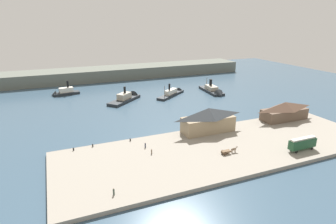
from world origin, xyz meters
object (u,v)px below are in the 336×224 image
at_px(ferry_shed_central_terminal, 284,111).
at_px(pedestrian_near_cart, 145,145).
at_px(pedestrian_by_tram, 114,192).
at_px(mooring_post_center_east, 73,149).
at_px(pedestrian_walking_west, 152,152).
at_px(ferry_outer_harbor, 173,93).
at_px(ferry_mid_harbor, 128,98).
at_px(mooring_post_center_west, 93,145).
at_px(ferry_shed_west_terminal, 208,120).
at_px(ferry_departing_north, 64,93).
at_px(street_tram, 302,143).
at_px(horse_cart, 229,151).
at_px(ferry_moored_west, 214,91).
at_px(mooring_post_east, 130,140).

bearing_deg(ferry_shed_central_terminal, pedestrian_near_cart, -176.76).
relative_size(pedestrian_by_tram, mooring_post_center_east, 1.99).
xyz_separation_m(ferry_shed_central_terminal, pedestrian_walking_west, (-62.21, -8.57, -3.12)).
distance_m(ferry_shed_central_terminal, ferry_outer_harbor, 64.47).
distance_m(pedestrian_near_cart, ferry_mid_harbor, 63.41).
xyz_separation_m(pedestrian_by_tram, ferry_outer_harbor, (53.21, 85.04, -0.87)).
bearing_deg(mooring_post_center_west, ferry_shed_west_terminal, -4.31).
bearing_deg(pedestrian_by_tram, pedestrian_near_cart, 55.23).
xyz_separation_m(ferry_shed_central_terminal, ferry_departing_north, (-83.29, 82.98, -3.59)).
xyz_separation_m(street_tram, horse_cart, (-23.02, 7.28, -1.61)).
distance_m(pedestrian_walking_west, ferry_departing_north, 93.95).
distance_m(ferry_mid_harbor, ferry_moored_west, 50.61).
height_order(pedestrian_by_tram, ferry_mid_harbor, ferry_mid_harbor).
distance_m(ferry_departing_north, ferry_outer_harbor, 63.09).
bearing_deg(ferry_mid_harbor, pedestrian_walking_west, -98.70).
distance_m(horse_cart, ferry_departing_north, 109.85).
relative_size(mooring_post_east, ferry_mid_harbor, 0.04).
distance_m(street_tram, pedestrian_walking_west, 48.64).
height_order(pedestrian_near_cart, ferry_mid_harbor, ferry_mid_harbor).
bearing_deg(ferry_mid_harbor, street_tram, -67.14).
bearing_deg(mooring_post_center_west, mooring_post_east, -1.53).
bearing_deg(ferry_outer_harbor, ferry_mid_harbor, -179.04).
relative_size(ferry_shed_central_terminal, mooring_post_center_east, 22.39).
distance_m(horse_cart, pedestrian_by_tram, 39.28).
distance_m(pedestrian_walking_west, mooring_post_east, 12.61).
distance_m(street_tram, ferry_moored_west, 79.78).
bearing_deg(ferry_departing_north, pedestrian_by_tram, -87.20).
bearing_deg(street_tram, ferry_moored_west, 79.24).
bearing_deg(ferry_outer_harbor, pedestrian_by_tram, -122.03).
bearing_deg(ferry_mid_harbor, pedestrian_by_tram, -107.15).
height_order(horse_cart, ferry_moored_west, ferry_moored_west).
height_order(street_tram, ferry_moored_west, ferry_moored_west).
distance_m(street_tram, ferry_outer_harbor, 84.87).
bearing_deg(ferry_moored_west, street_tram, -100.76).
distance_m(pedestrian_near_cart, ferry_outer_harbor, 73.45).
height_order(ferry_shed_west_terminal, ferry_mid_harbor, ferry_shed_west_terminal).
distance_m(pedestrian_walking_west, mooring_post_center_west, 20.59).
distance_m(ferry_shed_west_terminal, mooring_post_center_west, 42.54).
distance_m(ferry_departing_north, ferry_mid_harbor, 39.56).
relative_size(pedestrian_by_tram, ferry_outer_harbor, 0.08).
height_order(pedestrian_by_tram, ferry_departing_north, ferry_departing_north).
xyz_separation_m(pedestrian_walking_west, ferry_moored_west, (60.62, 61.87, -0.70)).
bearing_deg(ferry_shed_central_terminal, pedestrian_by_tram, -161.79).
relative_size(street_tram, ferry_departing_north, 0.63).
xyz_separation_m(ferry_mid_harbor, ferry_moored_west, (50.29, -5.64, -0.05)).
bearing_deg(mooring_post_center_east, horse_cart, -24.99).
bearing_deg(mooring_post_center_west, ferry_outer_harbor, 45.88).
xyz_separation_m(ferry_shed_west_terminal, mooring_post_center_east, (-48.38, 2.69, -4.26)).
bearing_deg(ferry_shed_west_terminal, ferry_departing_north, 119.65).
bearing_deg(mooring_post_east, ferry_shed_central_terminal, -3.05).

